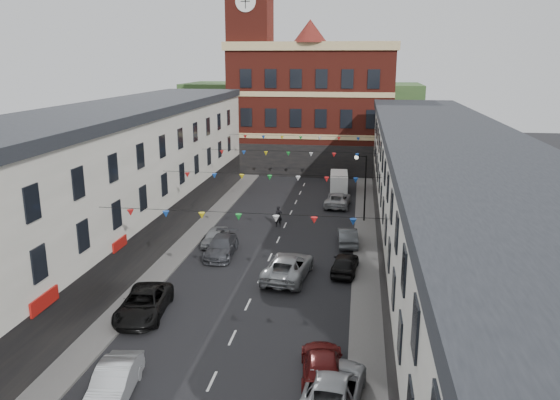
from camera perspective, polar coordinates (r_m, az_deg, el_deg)
The scene contains 21 objects.
ground at distance 36.39m, azimuth -2.09°, elevation -8.19°, with size 160.00×160.00×0.00m, color black.
pavement_left at distance 39.89m, azimuth -11.41°, elevation -6.28°, with size 1.80×64.00×0.15m, color #605E5B.
pavement_right at distance 37.68m, azimuth 8.94°, elevation -7.42°, with size 1.80×64.00×0.15m, color #605E5B.
terrace_left at distance 39.42m, azimuth -18.98°, elevation 0.98°, with size 8.40×56.00×10.70m.
terrace_right at distance 35.65m, azimuth 17.11°, elevation -1.08°, with size 8.40×56.00×9.70m.
civic_building at distance 71.45m, azimuth 3.44°, elevation 9.76°, with size 20.60×13.30×18.50m.
clock_tower at distance 69.36m, azimuth -3.10°, elevation 15.24°, with size 5.60×5.60×30.00m.
distant_hill at distance 95.96m, azimuth 2.29°, elevation 9.11°, with size 40.00×14.00×10.00m, color #2A4C23.
street_lamp at distance 48.07m, azimuth 8.63°, elevation 2.18°, with size 1.10×0.36×6.00m.
car_left_b at distance 25.46m, azimuth -16.96°, elevation -17.76°, with size 1.52×4.35×1.43m, color #B2B6BB.
car_left_c at distance 32.09m, azimuth -14.05°, elevation -10.46°, with size 2.41×5.23×1.45m, color black.
car_left_d at distance 40.38m, azimuth -6.15°, elevation -4.85°, with size 1.97×4.85×1.41m, color #414248.
car_left_e at distance 42.85m, azimuth -6.79°, elevation -3.81°, with size 1.52×3.77×1.29m, color gray.
car_right_b at distance 24.09m, azimuth 5.52°, elevation -19.05°, with size 2.49×5.40×1.50m, color #93969A.
car_right_c at distance 25.74m, azimuth 4.42°, elevation -16.82°, with size 1.89×4.66×1.35m, color #561111.
car_right_d at distance 37.25m, azimuth 6.80°, elevation -6.59°, with size 1.63×4.06×1.38m, color black.
car_right_e at distance 42.77m, azimuth 7.06°, elevation -3.80°, with size 1.44×4.13×1.36m, color #4D5155.
car_right_f at distance 53.76m, azimuth 6.06°, elevation 0.05°, with size 2.26×4.91×1.36m, color #A9AAAE.
moving_car at distance 36.19m, azimuth 0.84°, elevation -6.96°, with size 2.62×5.69×1.58m, color #ABAEB2.
white_van at distance 59.38m, azimuth 6.17°, elevation 1.80°, with size 1.83×4.75×2.10m, color white.
pedestrian at distance 46.94m, azimuth -0.15°, elevation -1.74°, with size 0.66×0.43×1.80m, color black.
Camera 1 is at (6.19, -32.99, 14.05)m, focal length 35.00 mm.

